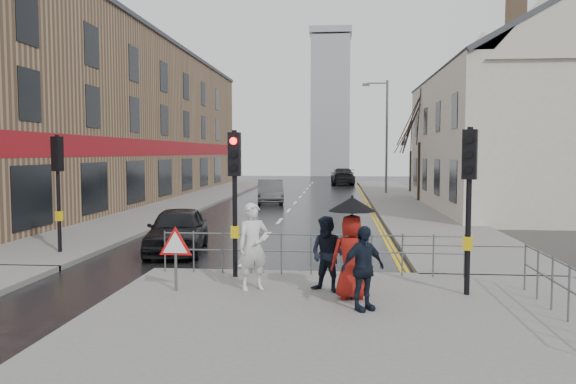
% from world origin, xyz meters
% --- Properties ---
extents(ground, '(120.00, 120.00, 0.00)m').
position_xyz_m(ground, '(0.00, 0.00, 0.00)').
color(ground, black).
rests_on(ground, ground).
extents(near_pavement, '(10.00, 9.00, 0.14)m').
position_xyz_m(near_pavement, '(3.00, -3.50, 0.07)').
color(near_pavement, '#605E5B').
rests_on(near_pavement, ground).
extents(left_pavement, '(4.00, 44.00, 0.14)m').
position_xyz_m(left_pavement, '(-6.50, 23.00, 0.07)').
color(left_pavement, '#605E5B').
rests_on(left_pavement, ground).
extents(right_pavement, '(4.00, 40.00, 0.14)m').
position_xyz_m(right_pavement, '(6.50, 25.00, 0.07)').
color(right_pavement, '#605E5B').
rests_on(right_pavement, ground).
extents(pavement_bridge_right, '(4.00, 4.20, 0.14)m').
position_xyz_m(pavement_bridge_right, '(6.50, 3.00, 0.07)').
color(pavement_bridge_right, '#605E5B').
rests_on(pavement_bridge_right, ground).
extents(building_left_terrace, '(8.00, 42.00, 10.00)m').
position_xyz_m(building_left_terrace, '(-12.00, 22.00, 5.00)').
color(building_left_terrace, '#907053').
rests_on(building_left_terrace, ground).
extents(building_right_cream, '(9.00, 16.40, 10.10)m').
position_xyz_m(building_right_cream, '(12.00, 18.00, 4.78)').
color(building_right_cream, beige).
rests_on(building_right_cream, ground).
extents(church_tower, '(5.00, 5.00, 18.00)m').
position_xyz_m(church_tower, '(1.50, 62.00, 9.00)').
color(church_tower, '#989AA0').
rests_on(church_tower, ground).
extents(traffic_signal_near_left, '(0.28, 0.27, 3.40)m').
position_xyz_m(traffic_signal_near_left, '(0.20, 0.20, 2.46)').
color(traffic_signal_near_left, black).
rests_on(traffic_signal_near_left, near_pavement).
extents(traffic_signal_near_right, '(0.34, 0.33, 3.40)m').
position_xyz_m(traffic_signal_near_right, '(5.20, -1.00, 2.46)').
color(traffic_signal_near_right, black).
rests_on(traffic_signal_near_right, near_pavement).
extents(traffic_signal_far_left, '(0.34, 0.33, 3.40)m').
position_xyz_m(traffic_signal_far_left, '(-5.50, 3.00, 2.46)').
color(traffic_signal_far_left, black).
rests_on(traffic_signal_far_left, left_pavement).
extents(guard_railing_front, '(7.14, 0.04, 1.00)m').
position_xyz_m(guard_railing_front, '(1.95, 0.60, 0.86)').
color(guard_railing_front, '#595B5E').
rests_on(guard_railing_front, near_pavement).
extents(guard_railing_side, '(0.04, 4.54, 1.00)m').
position_xyz_m(guard_railing_side, '(6.50, -2.75, 0.84)').
color(guard_railing_side, '#595B5E').
rests_on(guard_railing_side, near_pavement).
extents(warning_sign, '(0.80, 0.07, 1.35)m').
position_xyz_m(warning_sign, '(-0.80, -1.21, 1.04)').
color(warning_sign, '#595B5E').
rests_on(warning_sign, near_pavement).
extents(street_lamp, '(1.83, 0.25, 8.00)m').
position_xyz_m(street_lamp, '(5.82, 28.00, 4.71)').
color(street_lamp, '#595B5E').
rests_on(street_lamp, right_pavement).
extents(tree_near, '(2.40, 2.40, 6.58)m').
position_xyz_m(tree_near, '(7.50, 22.00, 5.14)').
color(tree_near, black).
rests_on(tree_near, right_pavement).
extents(tree_far, '(2.40, 2.40, 5.64)m').
position_xyz_m(tree_far, '(8.00, 30.00, 4.42)').
color(tree_far, black).
rests_on(tree_far, right_pavement).
extents(pedestrian_a, '(0.80, 0.70, 1.83)m').
position_xyz_m(pedestrian_a, '(0.80, -0.97, 1.06)').
color(pedestrian_a, silver).
rests_on(pedestrian_a, near_pavement).
extents(pedestrian_b, '(0.95, 0.88, 1.57)m').
position_xyz_m(pedestrian_b, '(2.37, -1.03, 0.93)').
color(pedestrian_b, black).
rests_on(pedestrian_b, near_pavement).
extents(pedestrian_with_umbrella, '(0.96, 0.96, 2.02)m').
position_xyz_m(pedestrian_with_umbrella, '(2.85, -1.53, 1.25)').
color(pedestrian_with_umbrella, maroon).
rests_on(pedestrian_with_umbrella, near_pavement).
extents(pedestrian_d, '(0.97, 0.81, 1.56)m').
position_xyz_m(pedestrian_d, '(3.04, -2.33, 0.92)').
color(pedestrian_d, black).
rests_on(pedestrian_d, near_pavement).
extents(car_parked, '(2.14, 4.20, 1.37)m').
position_xyz_m(car_parked, '(-2.28, 4.00, 0.68)').
color(car_parked, black).
rests_on(car_parked, ground).
extents(car_mid, '(2.07, 4.45, 1.41)m').
position_xyz_m(car_mid, '(-1.48, 20.79, 0.71)').
color(car_mid, '#414445').
rests_on(car_mid, ground).
extents(car_far, '(2.36, 5.46, 1.57)m').
position_xyz_m(car_far, '(3.00, 40.70, 0.78)').
color(car_far, black).
rests_on(car_far, ground).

